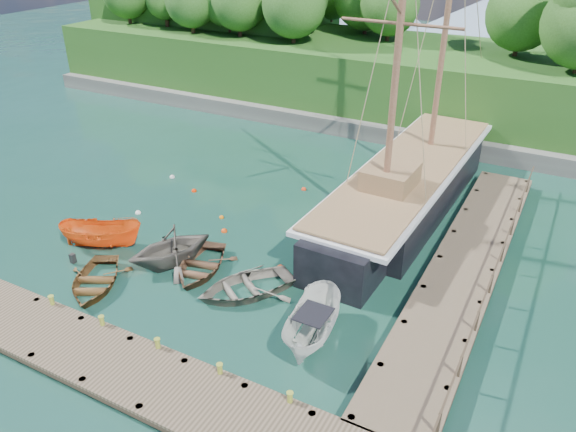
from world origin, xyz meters
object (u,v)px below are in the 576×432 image
object	(u,v)px
schooner	(407,189)
rowboat_1	(172,264)
rowboat_3	(245,293)
rowboat_2	(200,271)
rowboat_0	(95,286)
cabin_boat_white	(313,341)
motorboat_orange	(104,247)

from	to	relation	value
schooner	rowboat_1	bearing A→B (deg)	-123.60
rowboat_3	rowboat_2	bearing A→B (deg)	-154.39
rowboat_2	rowboat_3	world-z (taller)	rowboat_3
rowboat_1	rowboat_2	xyz separation A→B (m)	(1.66, 0.19, 0.00)
rowboat_0	rowboat_1	bearing A→B (deg)	29.76
rowboat_1	rowboat_2	world-z (taller)	rowboat_1
rowboat_2	cabin_boat_white	size ratio (longest dim) A/B	0.88
rowboat_0	schooner	distance (m)	18.73
rowboat_0	cabin_boat_white	bearing A→B (deg)	-21.31
rowboat_0	motorboat_orange	distance (m)	3.77
rowboat_2	cabin_boat_white	xyz separation A→B (m)	(7.33, -2.06, 0.00)
rowboat_0	rowboat_3	distance (m)	7.34
rowboat_2	schooner	bearing A→B (deg)	45.58
rowboat_3	schooner	distance (m)	13.03
rowboat_2	schooner	world-z (taller)	schooner
rowboat_2	schooner	distance (m)	13.78
rowboat_2	rowboat_3	distance (m)	3.05
rowboat_1	rowboat_2	distance (m)	1.67
motorboat_orange	schooner	size ratio (longest dim) A/B	0.16
rowboat_1	rowboat_3	size ratio (longest dim) A/B	0.92
rowboat_3	cabin_boat_white	bearing A→B (deg)	15.75
rowboat_1	cabin_boat_white	world-z (taller)	rowboat_1
rowboat_2	rowboat_3	xyz separation A→B (m)	(3.01, -0.52, 0.00)
rowboat_0	cabin_boat_white	xyz separation A→B (m)	(11.02, 1.47, 0.00)
rowboat_0	rowboat_1	distance (m)	3.91
rowboat_2	cabin_boat_white	distance (m)	7.62
rowboat_0	motorboat_orange	size ratio (longest dim) A/B	0.95
rowboat_1	schooner	bearing A→B (deg)	81.75
rowboat_2	cabin_boat_white	world-z (taller)	cabin_boat_white
rowboat_0	cabin_boat_white	distance (m)	11.12
rowboat_3	motorboat_orange	world-z (taller)	motorboat_orange
rowboat_0	rowboat_2	size ratio (longest dim) A/B	1.00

